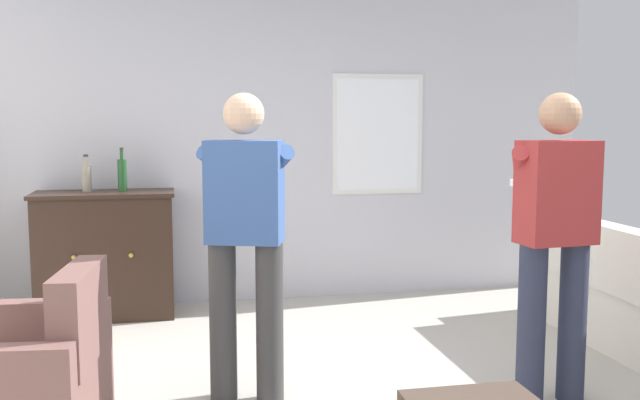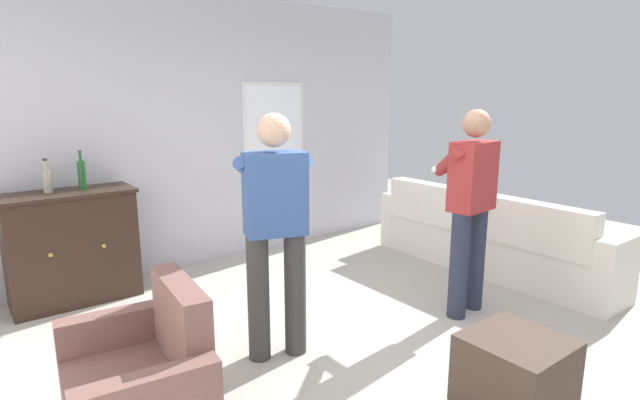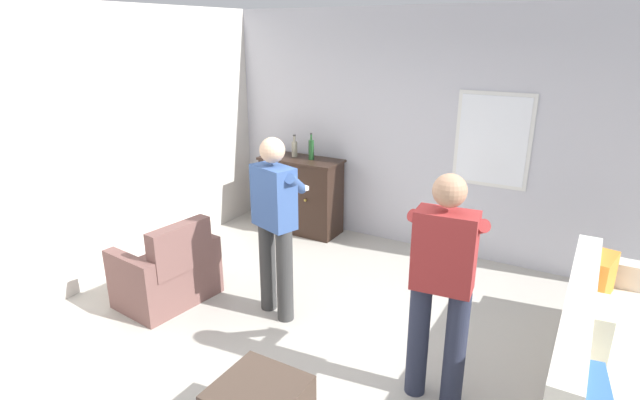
% 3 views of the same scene
% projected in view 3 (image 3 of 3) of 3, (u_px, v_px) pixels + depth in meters
% --- Properties ---
extents(ground, '(10.40, 10.40, 0.00)m').
position_uv_depth(ground, '(312.00, 358.00, 4.06)').
color(ground, '#B2ADA3').
extents(wall_back_with_window, '(5.20, 0.15, 2.80)m').
position_uv_depth(wall_back_with_window, '(430.00, 133.00, 5.78)').
color(wall_back_with_window, silver).
rests_on(wall_back_with_window, ground).
extents(wall_side_left, '(0.12, 5.20, 2.80)m').
position_uv_depth(wall_side_left, '(78.00, 152.00, 4.87)').
color(wall_side_left, silver).
rests_on(wall_side_left, ground).
extents(couch, '(0.57, 2.60, 0.85)m').
position_uv_depth(couch, '(595.00, 363.00, 3.46)').
color(couch, silver).
rests_on(couch, ground).
extents(armchair, '(0.73, 0.94, 0.85)m').
position_uv_depth(armchair, '(168.00, 274.00, 4.84)').
color(armchair, brown).
rests_on(armchair, ground).
extents(sideboard_cabinet, '(1.06, 0.49, 0.98)m').
position_uv_depth(sideboard_cabinet, '(301.00, 195.00, 6.51)').
color(sideboard_cabinet, black).
rests_on(sideboard_cabinet, ground).
extents(bottle_wine_green, '(0.07, 0.07, 0.29)m').
position_uv_depth(bottle_wine_green, '(294.00, 148.00, 6.42)').
color(bottle_wine_green, gray).
rests_on(bottle_wine_green, sideboard_cabinet).
extents(bottle_liquor_amber, '(0.07, 0.07, 0.34)m').
position_uv_depth(bottle_liquor_amber, '(311.00, 149.00, 6.27)').
color(bottle_liquor_amber, '#1E4C23').
rests_on(bottle_liquor_amber, sideboard_cabinet).
extents(person_standing_left, '(0.53, 0.52, 1.68)m').
position_uv_depth(person_standing_left, '(275.00, 220.00, 4.41)').
color(person_standing_left, '#383838').
rests_on(person_standing_left, ground).
extents(person_standing_right, '(0.56, 0.49, 1.68)m').
position_uv_depth(person_standing_right, '(442.00, 280.00, 3.35)').
color(person_standing_right, '#282D42').
rests_on(person_standing_right, ground).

